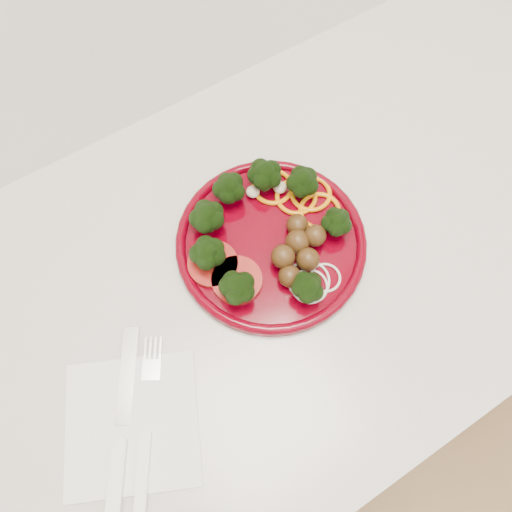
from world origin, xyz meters
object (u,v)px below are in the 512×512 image
fork (145,449)px  plate (267,239)px  knife (120,446)px  napkin (132,423)px

fork → plate: bearing=-29.0°
plate → knife: plate is taller
napkin → fork: size_ratio=0.89×
napkin → knife: bearing=-144.6°
fork → napkin: bearing=33.3°
napkin → fork: bearing=-88.7°
napkin → fork: fork is taller
napkin → fork: 0.03m
plate → knife: (-0.28, -0.12, -0.01)m
napkin → plate: bearing=23.0°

